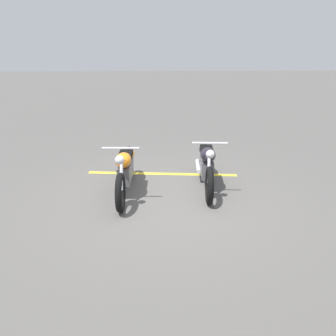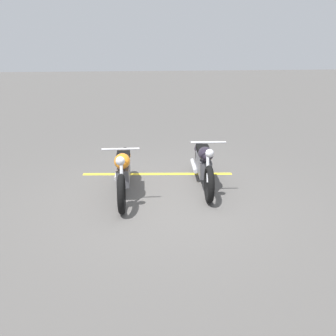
# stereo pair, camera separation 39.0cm
# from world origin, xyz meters

# --- Properties ---
(ground_plane) EXTENTS (60.00, 60.00, 0.00)m
(ground_plane) POSITION_xyz_m (0.00, 0.00, 0.00)
(ground_plane) COLOR #514F4C
(motorcycle_bright_foreground) EXTENTS (2.23, 0.62, 1.04)m
(motorcycle_bright_foreground) POSITION_xyz_m (-0.36, -0.78, 0.46)
(motorcycle_bright_foreground) COLOR black
(motorcycle_bright_foreground) RESTS_ON ground
(motorcycle_dark_foreground) EXTENTS (2.23, 0.62, 1.04)m
(motorcycle_dark_foreground) POSITION_xyz_m (-0.62, 0.78, 0.46)
(motorcycle_dark_foreground) COLOR black
(motorcycle_dark_foreground) RESTS_ON ground
(parking_stripe_near) EXTENTS (0.42, 3.20, 0.01)m
(parking_stripe_near) POSITION_xyz_m (-1.29, -0.08, 0.00)
(parking_stripe_near) COLOR yellow
(parking_stripe_near) RESTS_ON ground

